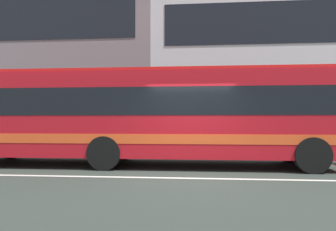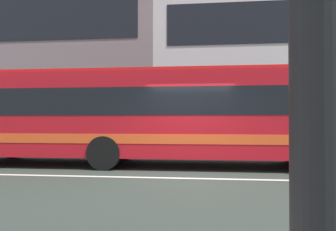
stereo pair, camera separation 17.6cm
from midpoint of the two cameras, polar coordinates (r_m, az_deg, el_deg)
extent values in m
plane|color=#303933|center=(8.12, 4.37, -11.26)|extent=(160.00, 160.00, 0.00)
cube|color=silver|center=(8.12, 4.37, -11.23)|extent=(60.00, 0.16, 0.01)
cube|color=gray|center=(27.25, -25.30, 10.05)|extent=(22.49, 9.24, 13.17)
cube|color=silver|center=(24.46, 24.69, 9.95)|extent=(20.82, 9.24, 12.04)
cube|color=red|center=(10.42, -4.95, 0.07)|extent=(12.23, 2.61, 2.57)
cube|color=black|center=(10.43, -4.95, 2.19)|extent=(11.49, 2.63, 0.82)
cube|color=#EF5122|center=(10.43, -4.96, -3.81)|extent=(11.98, 2.64, 0.28)
cube|color=red|center=(10.53, -4.94, 7.41)|extent=(11.74, 2.20, 0.12)
cube|color=black|center=(10.99, 28.12, 2.13)|extent=(0.04, 2.15, 0.90)
cylinder|color=black|center=(11.82, 21.47, -5.48)|extent=(1.00, 0.28, 1.00)
cylinder|color=black|center=(9.58, 25.13, -6.56)|extent=(1.00, 0.28, 1.00)
cylinder|color=black|center=(11.78, -7.48, -5.55)|extent=(1.00, 0.28, 1.00)
cylinder|color=black|center=(9.52, -10.94, -6.66)|extent=(1.00, 0.28, 1.00)
cylinder|color=black|center=(13.50, -25.73, -4.88)|extent=(1.00, 0.28, 1.00)
camera|label=1|loc=(0.09, -89.50, -0.01)|focal=33.78mm
camera|label=2|loc=(0.09, 90.50, 0.01)|focal=33.78mm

